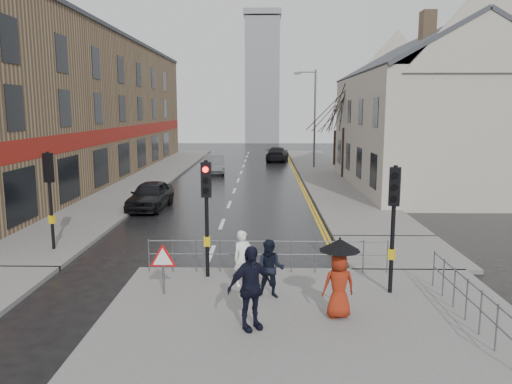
{
  "coord_description": "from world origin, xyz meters",
  "views": [
    {
      "loc": [
        1.85,
        -13.71,
        4.95
      ],
      "look_at": [
        1.54,
        4.08,
        1.99
      ],
      "focal_mm": 35.0,
      "sensor_mm": 36.0,
      "label": 1
    }
  ],
  "objects_px": {
    "pedestrian_with_umbrella": "(339,273)",
    "pedestrian_a": "(243,258)",
    "car_mid": "(214,164)",
    "pedestrian_d": "(250,288)",
    "car_parked": "(150,195)",
    "pedestrian_b": "(270,269)"
  },
  "relations": [
    {
      "from": "pedestrian_d",
      "to": "car_parked",
      "type": "bearing_deg",
      "value": 79.95
    },
    {
      "from": "pedestrian_b",
      "to": "pedestrian_with_umbrella",
      "type": "bearing_deg",
      "value": -28.13
    },
    {
      "from": "car_mid",
      "to": "pedestrian_a",
      "type": "bearing_deg",
      "value": -89.26
    },
    {
      "from": "car_parked",
      "to": "car_mid",
      "type": "relative_size",
      "value": 0.95
    },
    {
      "from": "car_mid",
      "to": "car_parked",
      "type": "bearing_deg",
      "value": -103.91
    },
    {
      "from": "car_mid",
      "to": "pedestrian_with_umbrella",
      "type": "bearing_deg",
      "value": -85.14
    },
    {
      "from": "pedestrian_d",
      "to": "car_mid",
      "type": "distance_m",
      "value": 28.49
    },
    {
      "from": "pedestrian_b",
      "to": "car_mid",
      "type": "height_order",
      "value": "pedestrian_b"
    },
    {
      "from": "pedestrian_with_umbrella",
      "to": "car_parked",
      "type": "distance_m",
      "value": 15.33
    },
    {
      "from": "car_parked",
      "to": "pedestrian_a",
      "type": "bearing_deg",
      "value": -61.9
    },
    {
      "from": "pedestrian_with_umbrella",
      "to": "pedestrian_d",
      "type": "bearing_deg",
      "value": -161.56
    },
    {
      "from": "pedestrian_a",
      "to": "pedestrian_with_umbrella",
      "type": "xyz_separation_m",
      "value": [
        2.32,
        -2.07,
        0.3
      ]
    },
    {
      "from": "pedestrian_a",
      "to": "car_parked",
      "type": "bearing_deg",
      "value": 85.78
    },
    {
      "from": "pedestrian_with_umbrella",
      "to": "pedestrian_a",
      "type": "bearing_deg",
      "value": 138.21
    },
    {
      "from": "car_parked",
      "to": "car_mid",
      "type": "height_order",
      "value": "car_mid"
    },
    {
      "from": "pedestrian_b",
      "to": "pedestrian_with_umbrella",
      "type": "height_order",
      "value": "pedestrian_with_umbrella"
    },
    {
      "from": "car_mid",
      "to": "pedestrian_d",
      "type": "bearing_deg",
      "value": -89.44
    },
    {
      "from": "pedestrian_d",
      "to": "car_parked",
      "type": "xyz_separation_m",
      "value": [
        -5.41,
        14.07,
        -0.38
      ]
    },
    {
      "from": "pedestrian_with_umbrella",
      "to": "car_mid",
      "type": "relative_size",
      "value": 0.44
    },
    {
      "from": "pedestrian_b",
      "to": "pedestrian_with_umbrella",
      "type": "distance_m",
      "value": 2.01
    },
    {
      "from": "pedestrian_a",
      "to": "pedestrian_d",
      "type": "relative_size",
      "value": 0.82
    },
    {
      "from": "pedestrian_with_umbrella",
      "to": "pedestrian_d",
      "type": "xyz_separation_m",
      "value": [
        -2.04,
        -0.68,
        -0.13
      ]
    }
  ]
}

